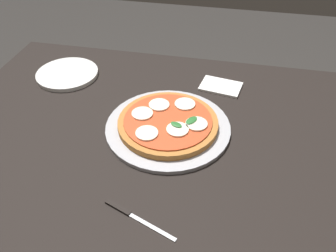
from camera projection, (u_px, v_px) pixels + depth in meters
dining_table at (186, 162)px, 1.02m from camera, size 1.43×0.88×0.77m
serving_tray at (168, 127)px, 0.97m from camera, size 0.35×0.35×0.01m
pizza at (168, 122)px, 0.96m from camera, size 0.28×0.28×0.03m
plate_white at (67, 74)px, 1.19m from camera, size 0.21×0.21×0.01m
napkin at (221, 86)px, 1.14m from camera, size 0.14×0.11×0.01m
knife at (131, 215)px, 0.75m from camera, size 0.18×0.07×0.01m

